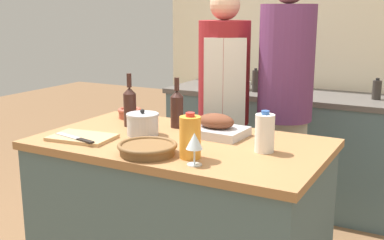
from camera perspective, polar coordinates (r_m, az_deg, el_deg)
name	(u,v)px	position (r m, az deg, el deg)	size (l,w,h in m)	color
kitchen_island	(181,223)	(2.59, -1.37, -12.05)	(1.46, 0.85, 0.90)	#4C666B
back_counter	(279,147)	(4.00, 10.29, -3.13)	(1.86, 0.60, 0.91)	#4C666B
back_wall	(296,43)	(4.19, 12.28, 8.93)	(2.36, 0.10, 2.55)	beige
roasting_pan	(216,127)	(2.52, 2.88, -0.87)	(0.32, 0.24, 0.12)	#BCBCC1
wicker_basket	(147,148)	(2.21, -5.30, -3.35)	(0.28, 0.28, 0.05)	brown
cutting_board	(82,137)	(2.52, -12.89, -2.03)	(0.34, 0.25, 0.02)	tan
stock_pot	(142,124)	(2.54, -5.92, -0.51)	(0.17, 0.17, 0.14)	#B7B7BC
mixing_bowl	(130,113)	(2.95, -7.40, 0.87)	(0.14, 0.14, 0.06)	#A84C38
juice_jug	(190,137)	(2.13, -0.22, -2.04)	(0.10, 0.10, 0.21)	orange
milk_jug	(265,133)	(2.25, 8.61, -1.51)	(0.09, 0.09, 0.20)	white
wine_bottle_green	(130,106)	(2.73, -7.38, 1.71)	(0.07, 0.07, 0.30)	#381E19
wine_bottle_dark	(177,108)	(2.68, -1.80, 1.45)	(0.07, 0.07, 0.28)	#381E19
wine_glass_left	(194,142)	(2.03, 0.29, -2.64)	(0.07, 0.07, 0.14)	silver
knife_chef	(76,138)	(2.47, -13.61, -2.10)	(0.29, 0.09, 0.01)	#B7B7BC
stand_mixer	(238,72)	(3.97, 5.47, 5.68)	(0.18, 0.14, 0.34)	silver
condiment_bottle_tall	(377,90)	(3.75, 21.05, 3.37)	(0.06, 0.06, 0.16)	#332D28
condiment_bottle_short	(255,81)	(3.86, 7.52, 4.60)	(0.05, 0.05, 0.19)	#332D28
person_cook_aproned	(224,105)	(3.21, 3.76, 1.81)	(0.36, 0.38, 1.68)	beige
person_cook_guest	(285,99)	(3.11, 10.95, 2.49)	(0.35, 0.35, 1.79)	beige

